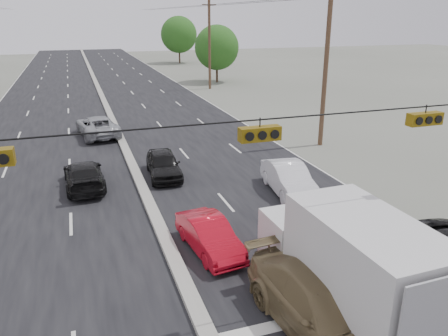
{
  "coord_description": "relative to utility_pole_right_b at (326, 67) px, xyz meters",
  "views": [
    {
      "loc": [
        -2.66,
        -9.48,
        8.18
      ],
      "look_at": [
        2.86,
        6.67,
        2.2
      ],
      "focal_mm": 35.0,
      "sensor_mm": 36.0,
      "label": 1
    }
  ],
  "objects": [
    {
      "name": "center_median",
      "position": [
        -12.5,
        15.0,
        -5.01
      ],
      "size": [
        0.5,
        160.0,
        0.2
      ],
      "primitive_type": "cube",
      "color": "gray",
      "rests_on": "ground"
    },
    {
      "name": "tan_sedan",
      "position": [
        -9.5,
        -16.19,
        -4.28
      ],
      "size": [
        2.82,
        5.91,
        1.66
      ],
      "primitive_type": "imported",
      "rotation": [
        0.0,
        0.0,
        0.09
      ],
      "color": "brown",
      "rests_on": "ground"
    },
    {
      "name": "ground",
      "position": [
        -12.5,
        -15.0,
        -5.11
      ],
      "size": [
        200.0,
        200.0,
        0.0
      ],
      "primitive_type": "plane",
      "color": "#606356",
      "rests_on": "ground"
    },
    {
      "name": "box_truck",
      "position": [
        -8.48,
        -15.6,
        -3.42
      ],
      "size": [
        2.43,
        6.53,
        3.28
      ],
      "rotation": [
        0.0,
        0.0,
        0.02
      ],
      "color": "black",
      "rests_on": "ground"
    },
    {
      "name": "oncoming_near",
      "position": [
        -15.18,
        -2.92,
        -4.45
      ],
      "size": [
        2.0,
        4.61,
        1.32
      ],
      "primitive_type": "imported",
      "rotation": [
        0.0,
        0.0,
        3.18
      ],
      "color": "black",
      "rests_on": "ground"
    },
    {
      "name": "road_surface",
      "position": [
        -12.5,
        15.0,
        -5.11
      ],
      "size": [
        20.0,
        160.0,
        0.02
      ],
      "primitive_type": "cube",
      "color": "black",
      "rests_on": "ground"
    },
    {
      "name": "utility_pole_right_c",
      "position": [
        0.0,
        25.0,
        0.0
      ],
      "size": [
        1.6,
        0.3,
        10.0
      ],
      "color": "#422D1E",
      "rests_on": "ground"
    },
    {
      "name": "traffic_signals",
      "position": [
        -11.1,
        -15.0,
        0.39
      ],
      "size": [
        25.0,
        0.3,
        0.54
      ],
      "color": "black",
      "rests_on": "ground"
    },
    {
      "name": "tree_right_far",
      "position": [
        3.5,
        55.0,
        -0.15
      ],
      "size": [
        6.4,
        6.4,
        8.16
      ],
      "color": "#382619",
      "rests_on": "ground"
    },
    {
      "name": "queue_car_a",
      "position": [
        -11.1,
        -2.65,
        -4.42
      ],
      "size": [
        1.9,
        4.16,
        1.38
      ],
      "primitive_type": "imported",
      "rotation": [
        0.0,
        0.0,
        -0.07
      ],
      "color": "black",
      "rests_on": "ground"
    },
    {
      "name": "red_sedan",
      "position": [
        -11.1,
        -10.95,
        -4.49
      ],
      "size": [
        1.76,
        3.89,
        1.24
      ],
      "primitive_type": "imported",
      "rotation": [
        0.0,
        0.0,
        0.12
      ],
      "color": "red",
      "rests_on": "ground"
    },
    {
      "name": "oncoming_far",
      "position": [
        -13.9,
        7.07,
        -4.38
      ],
      "size": [
        3.1,
        5.52,
        1.46
      ],
      "primitive_type": "imported",
      "rotation": [
        0.0,
        0.0,
        3.28
      ],
      "color": "#95979B",
      "rests_on": "ground"
    },
    {
      "name": "queue_car_b",
      "position": [
        -5.86,
        -6.92,
        -4.37
      ],
      "size": [
        2.06,
        4.6,
        1.47
      ],
      "primitive_type": "imported",
      "rotation": [
        0.0,
        0.0,
        -0.12
      ],
      "color": "white",
      "rests_on": "ground"
    },
    {
      "name": "tree_right_mid",
      "position": [
        2.5,
        30.0,
        -0.77
      ],
      "size": [
        5.6,
        5.6,
        7.14
      ],
      "color": "#382619",
      "rests_on": "ground"
    },
    {
      "name": "utility_pole_right_b",
      "position": [
        0.0,
        0.0,
        0.0
      ],
      "size": [
        1.6,
        0.3,
        10.0
      ],
      "color": "#422D1E",
      "rests_on": "ground"
    }
  ]
}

